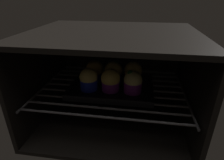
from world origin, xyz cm
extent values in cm
cube|color=black|center=(0.00, 22.00, -0.75)|extent=(59.00, 47.00, 1.50)
cube|color=black|center=(0.00, 22.00, 34.75)|extent=(59.00, 47.00, 1.50)
cube|color=black|center=(0.00, 44.75, 17.00)|extent=(59.00, 1.50, 34.00)
cube|color=black|center=(-28.75, 22.00, 17.00)|extent=(1.50, 47.00, 34.00)
cube|color=black|center=(28.75, 22.00, 17.00)|extent=(1.50, 47.00, 34.00)
cylinder|color=#4C494C|center=(0.00, 3.00, 13.60)|extent=(54.00, 0.80, 0.80)
cylinder|color=#4C494C|center=(0.00, 7.75, 13.60)|extent=(54.00, 0.80, 0.80)
cylinder|color=#4C494C|center=(0.00, 12.50, 13.60)|extent=(54.00, 0.80, 0.80)
cylinder|color=#4C494C|center=(0.00, 17.25, 13.60)|extent=(54.00, 0.80, 0.80)
cylinder|color=#4C494C|center=(0.00, 22.00, 13.60)|extent=(54.00, 0.80, 0.80)
cylinder|color=#4C494C|center=(0.00, 26.75, 13.60)|extent=(54.00, 0.80, 0.80)
cylinder|color=#4C494C|center=(0.00, 31.50, 13.60)|extent=(54.00, 0.80, 0.80)
cylinder|color=#4C494C|center=(0.00, 36.25, 13.60)|extent=(54.00, 0.80, 0.80)
cylinder|color=#4C494C|center=(0.00, 41.00, 13.60)|extent=(54.00, 0.80, 0.80)
cylinder|color=#4C494C|center=(-27.00, 22.00, 13.60)|extent=(0.80, 42.00, 0.80)
cylinder|color=#4C494C|center=(27.00, 22.00, 13.60)|extent=(0.80, 42.00, 0.80)
cube|color=black|center=(0.00, 20.92, 14.60)|extent=(30.69, 23.02, 1.20)
cube|color=black|center=(0.00, 9.81, 15.70)|extent=(30.69, 0.80, 1.00)
cube|color=black|center=(0.00, 32.03, 15.70)|extent=(30.69, 0.80, 1.00)
cube|color=black|center=(-14.94, 20.92, 15.70)|extent=(0.80, 23.02, 1.00)
cube|color=black|center=(14.94, 20.92, 15.70)|extent=(0.80, 23.02, 1.00)
cylinder|color=#1928B7|center=(-7.96, 16.99, 17.20)|extent=(6.41, 6.41, 3.99)
sphere|color=#DBBC60|center=(-7.96, 16.99, 20.06)|extent=(6.59, 6.59, 6.59)
cylinder|color=#7A238C|center=(-0.15, 17.42, 17.20)|extent=(6.41, 6.41, 3.99)
sphere|color=gold|center=(-0.15, 17.42, 19.92)|extent=(6.93, 6.93, 6.93)
cylinder|color=#7A238C|center=(8.02, 17.33, 17.20)|extent=(6.41, 6.41, 3.99)
sphere|color=#E0CC7A|center=(8.02, 17.33, 19.81)|extent=(6.57, 6.57, 6.57)
sphere|color=#19511E|center=(6.89, 17.22, 22.52)|extent=(1.92, 1.92, 1.92)
cylinder|color=#1928B7|center=(-7.62, 25.09, 17.20)|extent=(6.41, 6.41, 3.99)
sphere|color=gold|center=(-7.62, 25.09, 19.86)|extent=(7.04, 7.04, 7.04)
sphere|color=#1E6023|center=(-7.48, 25.30, 22.11)|extent=(2.24, 2.24, 2.24)
cylinder|color=#1928B7|center=(-0.03, 24.38, 17.20)|extent=(6.41, 6.41, 3.99)
sphere|color=gold|center=(-0.03, 24.38, 20.17)|extent=(6.92, 6.92, 6.92)
sphere|color=#1E6023|center=(0.63, 25.25, 22.74)|extent=(2.13, 2.13, 2.13)
cylinder|color=#7A238C|center=(7.63, 25.05, 17.20)|extent=(6.41, 6.41, 3.99)
sphere|color=gold|center=(7.63, 25.05, 20.31)|extent=(6.89, 6.89, 6.89)
sphere|color=#28702D|center=(7.35, 24.67, 22.64)|extent=(2.19, 2.19, 2.19)
camera|label=1|loc=(9.58, -41.79, 47.60)|focal=29.77mm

